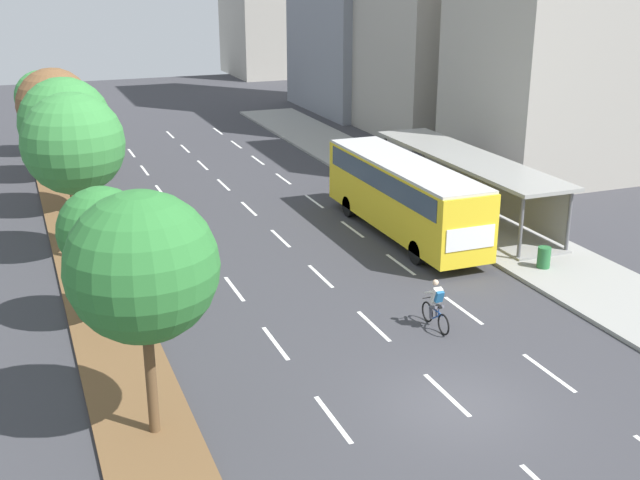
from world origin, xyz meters
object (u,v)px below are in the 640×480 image
object	(u,v)px
cyclist	(436,306)
trash_bin	(544,257)
bus_shelter	(470,179)
median_tree_second	(102,231)
median_tree_fourth	(65,123)
median_tree_nearest	(142,267)
bus	(403,191)
median_tree_farthest	(42,98)
median_tree_fifth	(54,105)
median_tree_third	(73,144)

from	to	relation	value
cyclist	trash_bin	xyz separation A→B (m)	(6.59, 3.04, -0.22)
bus_shelter	cyclist	distance (m)	12.99
cyclist	median_tree_second	xyz separation A→B (m)	(-10.15, 3.88, 2.69)
trash_bin	bus_shelter	bearing A→B (deg)	81.67
median_tree_fourth	median_tree_second	bearing A→B (deg)	-90.41
median_tree_nearest	median_tree_second	size ratio (longest dim) A/B	1.34
bus	trash_bin	xyz separation A→B (m)	(3.20, -6.03, -1.49)
median_tree_nearest	median_tree_fourth	world-z (taller)	median_tree_fourth
bus	median_tree_nearest	size ratio (longest dim) A/B	1.75
median_tree_second	median_tree_fourth	bearing A→B (deg)	89.59
median_tree_farthest	trash_bin	xyz separation A→B (m)	(16.96, -28.20, -3.13)
bus_shelter	median_tree_farthest	world-z (taller)	median_tree_farthest
median_tree_fifth	bus_shelter	bearing A→B (deg)	-38.19
median_tree_farthest	trash_bin	world-z (taller)	median_tree_farthest
median_tree_second	median_tree_third	size ratio (longest dim) A/B	0.70
median_tree_third	median_tree_fourth	distance (m)	6.85
median_tree_fourth	median_tree_farthest	size ratio (longest dim) A/B	1.24
median_tree_third	median_tree_fourth	bearing A→B (deg)	88.14
cyclist	trash_bin	bearing A→B (deg)	24.74
bus	median_tree_third	world-z (taller)	median_tree_third
bus_shelter	trash_bin	distance (m)	7.58
median_tree_third	trash_bin	bearing A→B (deg)	-24.49
median_tree_third	median_tree_fifth	world-z (taller)	median_tree_third
median_tree_third	bus	bearing A→B (deg)	-6.90
cyclist	bus	bearing A→B (deg)	69.48
median_tree_nearest	median_tree_fifth	xyz separation A→B (m)	(-0.15, 27.35, -0.37)
median_tree_fifth	median_tree_farthest	xyz separation A→B (m)	(-0.28, 6.84, -0.58)
median_tree_nearest	median_tree_farthest	size ratio (longest dim) A/B	1.22
bus_shelter	cyclist	size ratio (longest dim) A/B	7.36
median_tree_second	trash_bin	size ratio (longest dim) A/B	5.67
bus_shelter	median_tree_farthest	bearing A→B (deg)	130.92
median_tree_fourth	trash_bin	world-z (taller)	median_tree_fourth
median_tree_farthest	trash_bin	distance (m)	33.05
cyclist	median_tree_second	world-z (taller)	median_tree_second
trash_bin	cyclist	bearing A→B (deg)	-155.26
median_tree_nearest	cyclist	bearing A→B (deg)	16.54
median_tree_nearest	median_tree_farthest	world-z (taller)	median_tree_nearest
cyclist	median_tree_fourth	bearing A→B (deg)	119.78
bus	median_tree_fifth	bearing A→B (deg)	131.33
median_tree_fifth	median_tree_farthest	bearing A→B (deg)	92.34
bus_shelter	median_tree_third	distance (m)	18.21
median_tree_second	bus_shelter	bearing A→B (deg)	20.15
bus	median_tree_fourth	distance (m)	16.09
median_tree_second	median_tree_third	world-z (taller)	median_tree_third
bus	median_tree_nearest	xyz separation A→B (m)	(-13.33, -12.02, 2.60)
cyclist	median_tree_fifth	size ratio (longest dim) A/B	0.29
median_tree_nearest	median_tree_third	size ratio (longest dim) A/B	0.94
median_tree_fourth	trash_bin	xyz separation A→B (m)	(16.64, -14.52, -3.93)
median_tree_nearest	bus_shelter	bearing A→B (deg)	37.21
median_tree_farthest	bus_shelter	bearing A→B (deg)	-49.08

